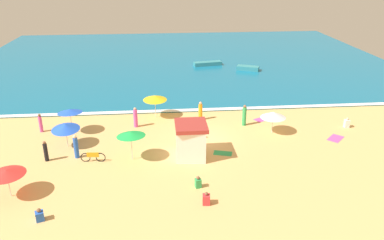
{
  "coord_description": "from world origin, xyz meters",
  "views": [
    {
      "loc": [
        -3.51,
        -28.36,
        13.52
      ],
      "look_at": [
        -0.7,
        2.06,
        0.8
      ],
      "focal_mm": 35.62,
      "sensor_mm": 36.0,
      "label": 1
    }
  ],
  "objects_px": {
    "parked_bicycle": "(93,157)",
    "beachgoer_5": "(244,116)",
    "beachgoer_8": "(198,183)",
    "beachgoer_4": "(40,215)",
    "beach_umbrella_5": "(6,172)",
    "beachgoer_1": "(136,118)",
    "small_boat_0": "(248,68)",
    "beach_umbrella_2": "(155,98)",
    "beach_umbrella_3": "(65,127)",
    "beachgoer_10": "(206,199)",
    "small_boat_1": "(207,64)",
    "lifeguard_cabana": "(191,140)",
    "beachgoer_7": "(46,152)",
    "beach_umbrella_4": "(131,134)",
    "beachgoer_3": "(40,123)",
    "beachgoer_0": "(200,111)",
    "beachgoer_2": "(347,123)",
    "beach_umbrella_0": "(70,111)",
    "beachgoer_6": "(76,147)",
    "beach_umbrella_1": "(273,115)",
    "beachgoer_9": "(189,131)"
  },
  "relations": [
    {
      "from": "parked_bicycle",
      "to": "beachgoer_5",
      "type": "distance_m",
      "value": 13.65
    },
    {
      "from": "beachgoer_8",
      "to": "beachgoer_4",
      "type": "bearing_deg",
      "value": -164.46
    },
    {
      "from": "beach_umbrella_5",
      "to": "beachgoer_8",
      "type": "distance_m",
      "value": 11.81
    },
    {
      "from": "beachgoer_1",
      "to": "small_boat_0",
      "type": "height_order",
      "value": "beachgoer_1"
    },
    {
      "from": "beach_umbrella_2",
      "to": "beachgoer_5",
      "type": "relative_size",
      "value": 1.2
    },
    {
      "from": "beach_umbrella_3",
      "to": "beachgoer_10",
      "type": "distance_m",
      "value": 13.29
    },
    {
      "from": "beachgoer_10",
      "to": "small_boat_1",
      "type": "bearing_deg",
      "value": 82.45
    },
    {
      "from": "lifeguard_cabana",
      "to": "beachgoer_7",
      "type": "xyz_separation_m",
      "value": [
        -10.61,
        0.28,
        -0.6
      ]
    },
    {
      "from": "beach_umbrella_3",
      "to": "beach_umbrella_4",
      "type": "distance_m",
      "value": 5.85
    },
    {
      "from": "small_boat_0",
      "to": "beachgoer_3",
      "type": "bearing_deg",
      "value": -141.2
    },
    {
      "from": "parked_bicycle",
      "to": "beachgoer_7",
      "type": "height_order",
      "value": "beachgoer_7"
    },
    {
      "from": "beachgoer_0",
      "to": "beachgoer_2",
      "type": "relative_size",
      "value": 1.9
    },
    {
      "from": "beachgoer_1",
      "to": "beachgoer_4",
      "type": "xyz_separation_m",
      "value": [
        -4.82,
        -12.84,
        -0.53
      ]
    },
    {
      "from": "beachgoer_0",
      "to": "beachgoer_5",
      "type": "relative_size",
      "value": 0.92
    },
    {
      "from": "beachgoer_0",
      "to": "small_boat_1",
      "type": "relative_size",
      "value": 0.44
    },
    {
      "from": "beachgoer_8",
      "to": "small_boat_1",
      "type": "bearing_deg",
      "value": 81.46
    },
    {
      "from": "beach_umbrella_5",
      "to": "beach_umbrella_0",
      "type": "bearing_deg",
      "value": 78.36
    },
    {
      "from": "lifeguard_cabana",
      "to": "beach_umbrella_3",
      "type": "relative_size",
      "value": 1.19
    },
    {
      "from": "beach_umbrella_5",
      "to": "beach_umbrella_3",
      "type": "bearing_deg",
      "value": 72.85
    },
    {
      "from": "lifeguard_cabana",
      "to": "beachgoer_7",
      "type": "distance_m",
      "value": 10.64
    },
    {
      "from": "beachgoer_5",
      "to": "beachgoer_10",
      "type": "distance_m",
      "value": 12.61
    },
    {
      "from": "beach_umbrella_0",
      "to": "beachgoer_2",
      "type": "distance_m",
      "value": 23.95
    },
    {
      "from": "beachgoer_5",
      "to": "beachgoer_7",
      "type": "bearing_deg",
      "value": -161.95
    },
    {
      "from": "beachgoer_6",
      "to": "beachgoer_8",
      "type": "bearing_deg",
      "value": -29.67
    },
    {
      "from": "beachgoer_5",
      "to": "beachgoer_10",
      "type": "height_order",
      "value": "beachgoer_5"
    },
    {
      "from": "beach_umbrella_1",
      "to": "beachgoer_7",
      "type": "xyz_separation_m",
      "value": [
        -17.87,
        -3.33,
        -0.91
      ]
    },
    {
      "from": "beachgoer_3",
      "to": "beachgoer_7",
      "type": "xyz_separation_m",
      "value": [
        1.79,
        -5.35,
        -0.06
      ]
    },
    {
      "from": "beachgoer_6",
      "to": "beachgoer_4",
      "type": "bearing_deg",
      "value": -95.35
    },
    {
      "from": "beach_umbrella_5",
      "to": "beachgoer_4",
      "type": "xyz_separation_m",
      "value": [
        2.48,
        -2.65,
        -1.38
      ]
    },
    {
      "from": "beach_umbrella_0",
      "to": "beachgoer_9",
      "type": "distance_m",
      "value": 10.18
    },
    {
      "from": "beachgoer_8",
      "to": "beachgoer_10",
      "type": "height_order",
      "value": "beachgoer_10"
    },
    {
      "from": "lifeguard_cabana",
      "to": "beachgoer_3",
      "type": "height_order",
      "value": "lifeguard_cabana"
    },
    {
      "from": "beach_umbrella_1",
      "to": "beach_umbrella_3",
      "type": "bearing_deg",
      "value": -176.38
    },
    {
      "from": "beachgoer_0",
      "to": "beachgoer_1",
      "type": "xyz_separation_m",
      "value": [
        -5.87,
        -1.1,
        0.03
      ]
    },
    {
      "from": "beachgoer_5",
      "to": "beachgoer_10",
      "type": "bearing_deg",
      "value": -112.74
    },
    {
      "from": "beachgoer_6",
      "to": "beachgoer_8",
      "type": "relative_size",
      "value": 2.25
    },
    {
      "from": "beach_umbrella_4",
      "to": "beachgoer_2",
      "type": "distance_m",
      "value": 19.05
    },
    {
      "from": "beach_umbrella_1",
      "to": "beachgoer_1",
      "type": "xyz_separation_m",
      "value": [
        -11.62,
        2.35,
        -0.8
      ]
    },
    {
      "from": "beach_umbrella_2",
      "to": "lifeguard_cabana",
      "type": "bearing_deg",
      "value": -71.98
    },
    {
      "from": "beachgoer_3",
      "to": "beachgoer_6",
      "type": "distance_m",
      "value": 6.39
    },
    {
      "from": "lifeguard_cabana",
      "to": "beachgoer_5",
      "type": "distance_m",
      "value": 7.57
    },
    {
      "from": "beachgoer_1",
      "to": "beachgoer_2",
      "type": "relative_size",
      "value": 1.97
    },
    {
      "from": "beach_umbrella_4",
      "to": "beachgoer_8",
      "type": "relative_size",
      "value": 3.56
    },
    {
      "from": "beachgoer_2",
      "to": "beachgoer_10",
      "type": "height_order",
      "value": "beachgoer_2"
    },
    {
      "from": "beach_umbrella_1",
      "to": "beachgoer_10",
      "type": "xyz_separation_m",
      "value": [
        -6.89,
        -9.79,
        -1.31
      ]
    },
    {
      "from": "beach_umbrella_1",
      "to": "beach_umbrella_5",
      "type": "bearing_deg",
      "value": -157.5
    },
    {
      "from": "parked_bicycle",
      "to": "beachgoer_5",
      "type": "xyz_separation_m",
      "value": [
        12.43,
        5.61,
        0.52
      ]
    },
    {
      "from": "beachgoer_4",
      "to": "beachgoer_9",
      "type": "relative_size",
      "value": 0.43
    },
    {
      "from": "beachgoer_8",
      "to": "beachgoer_1",
      "type": "bearing_deg",
      "value": 113.37
    },
    {
      "from": "beach_umbrella_4",
      "to": "beachgoer_9",
      "type": "height_order",
      "value": "beach_umbrella_4"
    }
  ]
}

